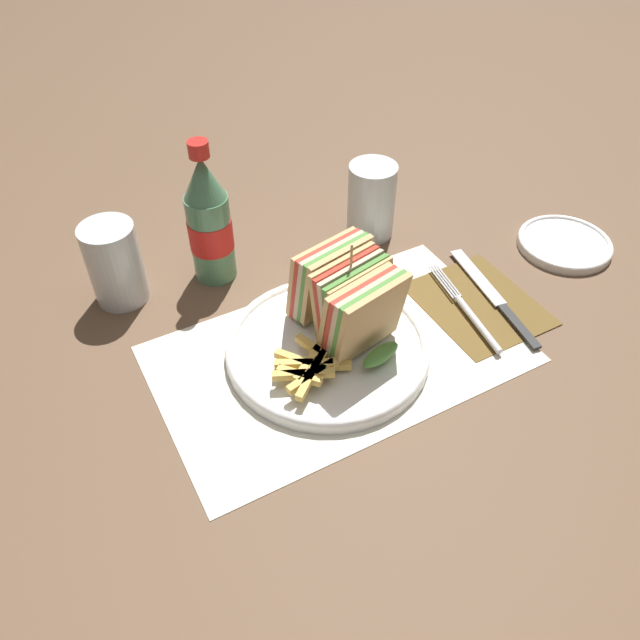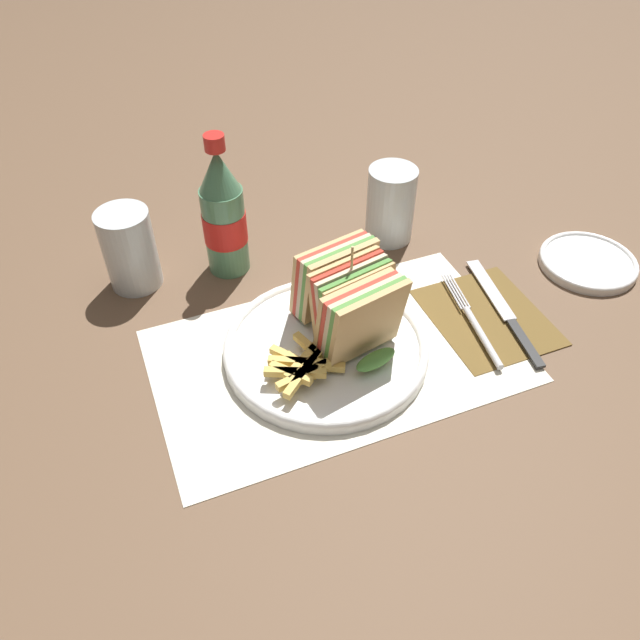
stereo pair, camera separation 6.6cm
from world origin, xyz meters
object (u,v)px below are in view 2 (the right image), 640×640
(plate_main, at_px, (326,348))
(side_saucer, at_px, (588,262))
(coke_bottle_near, at_px, (224,215))
(glass_far, at_px, (131,254))
(fork, at_px, (477,327))
(club_sandwich, at_px, (349,302))
(glass_near, at_px, (390,209))
(knife, at_px, (504,311))

(plate_main, relative_size, side_saucer, 1.84)
(plate_main, height_order, coke_bottle_near, coke_bottle_near)
(plate_main, xyz_separation_m, side_saucer, (0.42, 0.02, -0.00))
(glass_far, bearing_deg, coke_bottle_near, -6.50)
(plate_main, relative_size, fork, 1.41)
(fork, height_order, glass_far, glass_far)
(plate_main, height_order, glass_far, glass_far)
(club_sandwich, height_order, coke_bottle_near, coke_bottle_near)
(side_saucer, bearing_deg, coke_bottle_near, 158.30)
(glass_far, distance_m, side_saucer, 0.65)
(side_saucer, bearing_deg, glass_near, 143.78)
(plate_main, height_order, club_sandwich, club_sandwich)
(coke_bottle_near, relative_size, glass_far, 1.80)
(fork, xyz_separation_m, side_saucer, (0.23, 0.06, -0.00))
(coke_bottle_near, xyz_separation_m, side_saucer, (0.49, -0.19, -0.08))
(fork, bearing_deg, club_sandwich, 173.20)
(coke_bottle_near, xyz_separation_m, glass_near, (0.25, -0.02, -0.04))
(plate_main, xyz_separation_m, club_sandwich, (0.03, 0.01, 0.06))
(club_sandwich, relative_size, coke_bottle_near, 0.81)
(glass_near, bearing_deg, fork, -86.92)
(plate_main, xyz_separation_m, glass_far, (-0.19, 0.23, 0.04))
(glass_far, bearing_deg, plate_main, -49.57)
(fork, distance_m, coke_bottle_near, 0.37)
(club_sandwich, height_order, glass_near, club_sandwich)
(plate_main, distance_m, knife, 0.25)
(knife, xyz_separation_m, glass_far, (-0.44, 0.25, 0.04))
(plate_main, relative_size, knife, 1.20)
(knife, distance_m, coke_bottle_near, 0.40)
(club_sandwich, relative_size, knife, 0.79)
(coke_bottle_near, height_order, glass_far, coke_bottle_near)
(club_sandwich, distance_m, knife, 0.23)
(glass_far, bearing_deg, side_saucer, -18.65)
(fork, height_order, knife, fork)
(fork, bearing_deg, glass_far, 154.90)
(knife, bearing_deg, side_saucer, 23.12)
(plate_main, distance_m, coke_bottle_near, 0.24)
(fork, relative_size, side_saucer, 1.30)
(plate_main, distance_m, glass_near, 0.27)
(club_sandwich, bearing_deg, side_saucer, 1.72)
(plate_main, xyz_separation_m, knife, (0.25, -0.02, -0.00))
(plate_main, relative_size, glass_near, 2.22)
(glass_far, bearing_deg, club_sandwich, -43.78)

